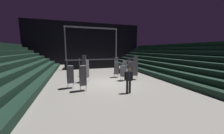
{
  "coord_description": "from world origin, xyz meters",
  "views": [
    {
      "loc": [
        -2.88,
        -9.72,
        2.84
      ],
      "look_at": [
        0.21,
        -0.27,
        1.4
      ],
      "focal_mm": 19.53,
      "sensor_mm": 36.0,
      "label": 1
    }
  ],
  "objects_px": {
    "man_with_tie": "(129,79)",
    "equipment_road_case": "(118,71)",
    "chair_stack_front_left": "(135,68)",
    "chair_stack_mid_right": "(85,67)",
    "stage_riser": "(92,63)",
    "chair_stack_mid_centre": "(130,66)",
    "chair_stack_rear_right": "(85,68)",
    "chair_stack_front_right": "(117,67)",
    "chair_stack_mid_left": "(70,74)",
    "chair_stack_rear_left": "(83,75)",
    "chair_stack_rear_centre": "(124,70)"
  },
  "relations": [
    {
      "from": "chair_stack_mid_centre",
      "to": "equipment_road_case",
      "type": "relative_size",
      "value": 2.18
    },
    {
      "from": "man_with_tie",
      "to": "chair_stack_mid_right",
      "type": "distance_m",
      "value": 6.68
    },
    {
      "from": "equipment_road_case",
      "to": "chair_stack_mid_centre",
      "type": "bearing_deg",
      "value": -57.0
    },
    {
      "from": "chair_stack_rear_left",
      "to": "chair_stack_front_left",
      "type": "bearing_deg",
      "value": 106.03
    },
    {
      "from": "man_with_tie",
      "to": "equipment_road_case",
      "type": "bearing_deg",
      "value": -96.16
    },
    {
      "from": "chair_stack_mid_right",
      "to": "chair_stack_rear_left",
      "type": "relative_size",
      "value": 0.89
    },
    {
      "from": "stage_riser",
      "to": "chair_stack_front_right",
      "type": "height_order",
      "value": "stage_riser"
    },
    {
      "from": "chair_stack_mid_centre",
      "to": "chair_stack_rear_right",
      "type": "relative_size",
      "value": 0.82
    },
    {
      "from": "chair_stack_rear_right",
      "to": "man_with_tie",
      "type": "bearing_deg",
      "value": -17.8
    },
    {
      "from": "stage_riser",
      "to": "equipment_road_case",
      "type": "relative_size",
      "value": 8.78
    },
    {
      "from": "stage_riser",
      "to": "chair_stack_rear_right",
      "type": "distance_m",
      "value": 8.64
    },
    {
      "from": "equipment_road_case",
      "to": "chair_stack_rear_right",
      "type": "bearing_deg",
      "value": -147.11
    },
    {
      "from": "chair_stack_front_left",
      "to": "chair_stack_rear_centre",
      "type": "xyz_separation_m",
      "value": [
        -1.19,
        -0.04,
        -0.17
      ]
    },
    {
      "from": "chair_stack_mid_centre",
      "to": "chair_stack_rear_left",
      "type": "height_order",
      "value": "chair_stack_rear_left"
    },
    {
      "from": "chair_stack_front_right",
      "to": "chair_stack_mid_centre",
      "type": "height_order",
      "value": "chair_stack_front_right"
    },
    {
      "from": "chair_stack_mid_left",
      "to": "chair_stack_rear_centre",
      "type": "relative_size",
      "value": 1.14
    },
    {
      "from": "man_with_tie",
      "to": "chair_stack_mid_centre",
      "type": "bearing_deg",
      "value": -108.11
    },
    {
      "from": "equipment_road_case",
      "to": "man_with_tie",
      "type": "bearing_deg",
      "value": -105.41
    },
    {
      "from": "chair_stack_front_left",
      "to": "chair_stack_mid_right",
      "type": "relative_size",
      "value": 1.13
    },
    {
      "from": "chair_stack_front_right",
      "to": "chair_stack_rear_left",
      "type": "bearing_deg",
      "value": 51.44
    },
    {
      "from": "chair_stack_mid_centre",
      "to": "equipment_road_case",
      "type": "distance_m",
      "value": 1.72
    },
    {
      "from": "chair_stack_rear_centre",
      "to": "chair_stack_mid_right",
      "type": "bearing_deg",
      "value": 8.24
    },
    {
      "from": "stage_riser",
      "to": "chair_stack_mid_left",
      "type": "xyz_separation_m",
      "value": [
        -3.09,
        -9.84,
        0.35
      ]
    },
    {
      "from": "chair_stack_mid_right",
      "to": "chair_stack_rear_centre",
      "type": "height_order",
      "value": "chair_stack_mid_right"
    },
    {
      "from": "chair_stack_front_left",
      "to": "chair_stack_front_right",
      "type": "height_order",
      "value": "chair_stack_front_left"
    },
    {
      "from": "chair_stack_rear_right",
      "to": "chair_stack_mid_centre",
      "type": "bearing_deg",
      "value": 54.9
    },
    {
      "from": "man_with_tie",
      "to": "chair_stack_mid_left",
      "type": "xyz_separation_m",
      "value": [
        -3.61,
        2.31,
        0.11
      ]
    },
    {
      "from": "chair_stack_mid_left",
      "to": "chair_stack_mid_centre",
      "type": "relative_size",
      "value": 1.09
    },
    {
      "from": "stage_riser",
      "to": "man_with_tie",
      "type": "relative_size",
      "value": 4.64
    },
    {
      "from": "chair_stack_front_right",
      "to": "chair_stack_rear_right",
      "type": "relative_size",
      "value": 0.86
    },
    {
      "from": "man_with_tie",
      "to": "equipment_road_case",
      "type": "height_order",
      "value": "man_with_tie"
    },
    {
      "from": "chair_stack_mid_right",
      "to": "stage_riser",
      "type": "bearing_deg",
      "value": 130.18
    },
    {
      "from": "chair_stack_mid_centre",
      "to": "equipment_road_case",
      "type": "xyz_separation_m",
      "value": [
        -0.86,
        1.32,
        -0.71
      ]
    },
    {
      "from": "chair_stack_front_left",
      "to": "chair_stack_mid_centre",
      "type": "distance_m",
      "value": 1.95
    },
    {
      "from": "chair_stack_mid_left",
      "to": "chair_stack_rear_left",
      "type": "distance_m",
      "value": 1.22
    },
    {
      "from": "chair_stack_front_left",
      "to": "equipment_road_case",
      "type": "xyz_separation_m",
      "value": [
        -0.42,
        3.21,
        -0.84
      ]
    },
    {
      "from": "chair_stack_mid_centre",
      "to": "chair_stack_rear_left",
      "type": "bearing_deg",
      "value": 33.82
    },
    {
      "from": "chair_stack_mid_left",
      "to": "equipment_road_case",
      "type": "bearing_deg",
      "value": 117.54
    },
    {
      "from": "chair_stack_mid_centre",
      "to": "chair_stack_rear_left",
      "type": "relative_size",
      "value": 0.89
    },
    {
      "from": "chair_stack_rear_left",
      "to": "man_with_tie",
      "type": "bearing_deg",
      "value": 59.79
    },
    {
      "from": "man_with_tie",
      "to": "chair_stack_rear_right",
      "type": "distance_m",
      "value": 4.4
    },
    {
      "from": "chair_stack_front_left",
      "to": "chair_stack_front_right",
      "type": "xyz_separation_m",
      "value": [
        -1.3,
        1.44,
        -0.08
      ]
    },
    {
      "from": "chair_stack_rear_right",
      "to": "equipment_road_case",
      "type": "distance_m",
      "value": 4.97
    },
    {
      "from": "chair_stack_mid_left",
      "to": "chair_stack_rear_right",
      "type": "bearing_deg",
      "value": 128.45
    },
    {
      "from": "chair_stack_rear_centre",
      "to": "equipment_road_case",
      "type": "relative_size",
      "value": 2.09
    },
    {
      "from": "man_with_tie",
      "to": "chair_stack_mid_left",
      "type": "height_order",
      "value": "chair_stack_mid_left"
    },
    {
      "from": "equipment_road_case",
      "to": "chair_stack_mid_left",
      "type": "bearing_deg",
      "value": -142.92
    },
    {
      "from": "chair_stack_rear_right",
      "to": "chair_stack_mid_left",
      "type": "bearing_deg",
      "value": -92.17
    },
    {
      "from": "man_with_tie",
      "to": "chair_stack_mid_right",
      "type": "relative_size",
      "value": 0.87
    },
    {
      "from": "man_with_tie",
      "to": "chair_stack_mid_left",
      "type": "bearing_deg",
      "value": -23.33
    }
  ]
}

